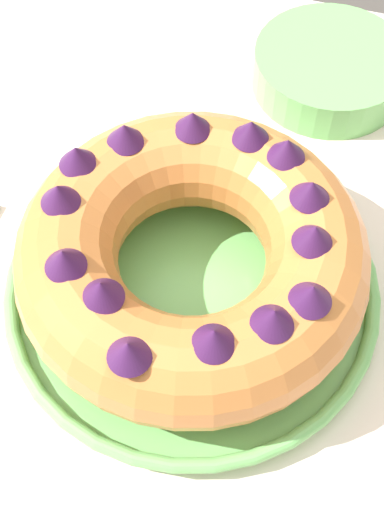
{
  "coord_description": "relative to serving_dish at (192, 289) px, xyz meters",
  "views": [
    {
      "loc": [
        0.07,
        -0.27,
        1.3
      ],
      "look_at": [
        -0.02,
        0.03,
        0.82
      ],
      "focal_mm": 50.0,
      "sensor_mm": 36.0,
      "label": 1
    }
  ],
  "objects": [
    {
      "name": "dining_table",
      "position": [
        0.02,
        -0.03,
        -0.12
      ],
      "size": [
        1.24,
        0.91,
        0.76
      ],
      "color": "beige",
      "rests_on": "ground_plane"
    },
    {
      "name": "bundt_cake",
      "position": [
        0.0,
        0.0,
        0.06
      ],
      "size": [
        0.29,
        0.29,
        0.1
      ],
      "color": "#C67538",
      "rests_on": "serving_dish"
    },
    {
      "name": "serving_dish",
      "position": [
        0.0,
        0.0,
        0.0
      ],
      "size": [
        0.32,
        0.32,
        0.02
      ],
      "color": "#6BB760",
      "rests_on": "dining_table"
    },
    {
      "name": "side_bowl",
      "position": [
        0.07,
        0.29,
        0.01
      ],
      "size": [
        0.16,
        0.16,
        0.04
      ],
      "primitive_type": "cylinder",
      "color": "#6BB760",
      "rests_on": "dining_table"
    }
  ]
}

